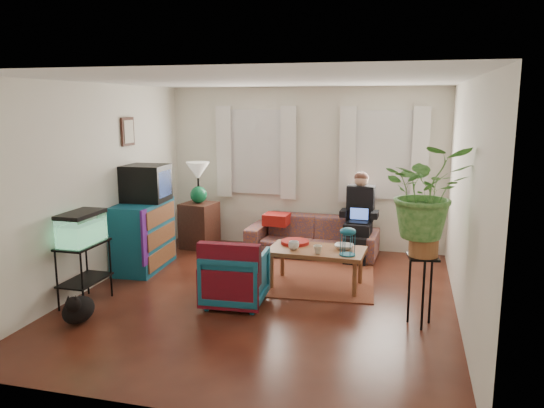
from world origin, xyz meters
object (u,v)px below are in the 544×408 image
(aquarium_stand, at_px, (85,274))
(sofa, at_px, (312,230))
(side_table, at_px, (199,225))
(coffee_table, at_px, (316,268))
(dresser, at_px, (143,235))
(armchair, at_px, (235,275))
(plant_stand, at_px, (421,291))

(aquarium_stand, bearing_deg, sofa, 51.19)
(sofa, distance_m, side_table, 1.87)
(coffee_table, bearing_deg, aquarium_stand, -150.90)
(dresser, relative_size, armchair, 1.50)
(aquarium_stand, bearing_deg, plant_stand, 5.43)
(aquarium_stand, height_order, coffee_table, aquarium_stand)
(side_table, relative_size, dresser, 0.69)
(sofa, height_order, plant_stand, sofa)
(dresser, bearing_deg, aquarium_stand, -93.66)
(side_table, relative_size, aquarium_stand, 1.01)
(aquarium_stand, bearing_deg, dresser, 89.77)
(sofa, bearing_deg, plant_stand, -53.55)
(side_table, bearing_deg, plant_stand, -33.79)
(aquarium_stand, bearing_deg, armchair, 14.74)
(aquarium_stand, bearing_deg, coffee_table, 26.82)
(side_table, xyz_separation_m, coffee_table, (2.20, -1.40, -0.12))
(dresser, height_order, armchair, dresser)
(dresser, xyz_separation_m, armchair, (1.71, -0.98, -0.13))
(coffee_table, distance_m, plant_stand, 1.59)
(sofa, distance_m, plant_stand, 2.88)
(aquarium_stand, distance_m, armchair, 1.78)
(sofa, height_order, aquarium_stand, sofa)
(sofa, xyz_separation_m, side_table, (-1.87, -0.06, -0.02))
(side_table, distance_m, aquarium_stand, 2.70)
(dresser, bearing_deg, armchair, -33.00)
(coffee_table, bearing_deg, dresser, 179.08)
(dresser, xyz_separation_m, aquarium_stand, (-0.01, -1.43, -0.12))
(plant_stand, bearing_deg, armchair, 177.41)
(side_table, bearing_deg, dresser, -105.16)
(coffee_table, relative_size, plant_stand, 1.58)
(aquarium_stand, xyz_separation_m, armchair, (1.72, 0.45, -0.01))
(coffee_table, xyz_separation_m, plant_stand, (1.28, -0.93, 0.13))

